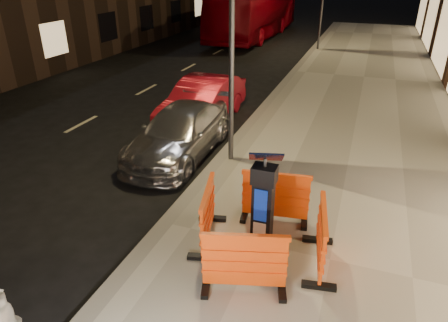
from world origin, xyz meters
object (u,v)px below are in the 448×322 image
(car_silver, at_px, (181,154))
(barrier_front, at_px, (244,263))
(barrier_kerbside, at_px, (208,215))
(car_red, at_px, (203,121))
(barrier_bldgside, at_px, (321,238))
(bus_doubledecker, at_px, (255,37))
(parking_kiosk, at_px, (263,206))
(barrier_back, at_px, (275,197))

(car_silver, bearing_deg, barrier_front, -54.78)
(barrier_kerbside, xyz_separation_m, car_silver, (-2.09, 3.26, -0.64))
(barrier_kerbside, height_order, car_red, barrier_kerbside)
(barrier_bldgside, bearing_deg, bus_doubledecker, 9.25)
(barrier_bldgside, height_order, bus_doubledecker, bus_doubledecker)
(barrier_front, distance_m, car_red, 7.46)
(barrier_bldgside, distance_m, bus_doubledecker, 22.94)
(parking_kiosk, xyz_separation_m, barrier_kerbside, (-0.95, 0.00, -0.39))
(barrier_back, distance_m, barrier_kerbside, 1.34)
(parking_kiosk, xyz_separation_m, barrier_front, (0.00, -0.95, -0.39))
(barrier_front, height_order, bus_doubledecker, bus_doubledecker)
(barrier_kerbside, xyz_separation_m, barrier_bldgside, (1.90, 0.00, 0.00))
(parking_kiosk, height_order, barrier_kerbside, parking_kiosk)
(barrier_front, xyz_separation_m, barrier_back, (0.00, 1.90, 0.00))
(barrier_bldgside, relative_size, car_red, 0.31)
(barrier_front, bearing_deg, barrier_back, 73.72)
(barrier_kerbside, distance_m, car_silver, 3.92)
(barrier_front, bearing_deg, car_silver, 109.54)
(barrier_back, bearing_deg, car_red, 117.63)
(barrier_front, xyz_separation_m, bus_doubledecker, (-6.34, 22.70, -0.64))
(parking_kiosk, height_order, car_silver, parking_kiosk)
(barrier_back, bearing_deg, car_silver, 134.50)
(parking_kiosk, relative_size, car_silver, 0.43)
(barrier_kerbside, bearing_deg, car_silver, 19.37)
(barrier_bldgside, bearing_deg, parking_kiosk, 80.72)
(barrier_front, height_order, car_red, barrier_front)
(barrier_front, bearing_deg, bus_doubledecker, 89.32)
(barrier_front, xyz_separation_m, barrier_kerbside, (-0.95, 0.95, 0.00))
(barrier_back, bearing_deg, bus_doubledecker, 98.67)
(barrier_kerbside, xyz_separation_m, bus_doubledecker, (-5.39, 21.75, -0.64))
(bus_doubledecker, bearing_deg, barrier_kerbside, -75.37)
(barrier_kerbside, bearing_deg, bus_doubledecker, 0.64)
(parking_kiosk, bearing_deg, car_silver, 121.72)
(parking_kiosk, bearing_deg, barrier_kerbside, 168.72)
(car_red, bearing_deg, barrier_kerbside, -64.60)
(barrier_back, distance_m, car_red, 5.84)
(parking_kiosk, xyz_separation_m, bus_doubledecker, (-6.34, 21.75, -1.03))
(barrier_front, bearing_deg, barrier_kerbside, 118.72)
(parking_kiosk, distance_m, barrier_bldgside, 1.03)
(car_red, bearing_deg, barrier_back, -52.17)
(barrier_back, relative_size, bus_doubledecker, 0.11)
(bus_doubledecker, bearing_deg, parking_kiosk, -73.03)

